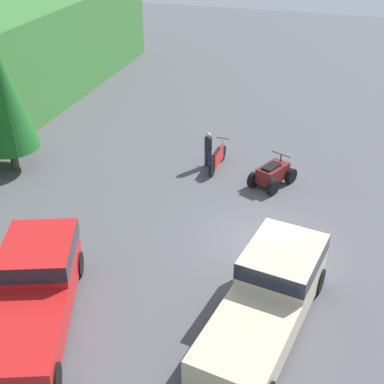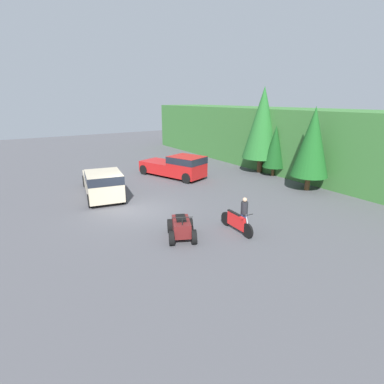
# 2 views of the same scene
# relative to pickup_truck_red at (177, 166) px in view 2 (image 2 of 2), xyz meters

# --- Properties ---
(ground_plane) EXTENTS (80.00, 80.00, 0.00)m
(ground_plane) POSITION_rel_pickup_truck_red_xyz_m (5.24, -5.81, -0.98)
(ground_plane) COLOR #4C4C51
(hillside_backdrop) EXTENTS (44.00, 6.00, 5.35)m
(hillside_backdrop) POSITION_rel_pickup_truck_red_xyz_m (5.24, 10.19, 1.70)
(hillside_backdrop) COLOR #387033
(hillside_backdrop) RESTS_ON ground_plane
(tree_left) EXTENTS (3.16, 3.16, 7.17)m
(tree_left) POSITION_rel_pickup_truck_red_xyz_m (2.27, 6.97, 3.24)
(tree_left) COLOR brown
(tree_left) RESTS_ON ground_plane
(tree_mid_left) EXTENTS (1.81, 1.81, 4.12)m
(tree_mid_left) POSITION_rel_pickup_truck_red_xyz_m (3.79, 7.00, 1.45)
(tree_mid_left) COLOR brown
(tree_mid_left) RESTS_ON ground_plane
(tree_mid_right) EXTENTS (2.51, 2.51, 5.71)m
(tree_mid_right) POSITION_rel_pickup_truck_red_xyz_m (7.98, 5.95, 2.38)
(tree_mid_right) COLOR brown
(tree_mid_right) RESTS_ON ground_plane
(pickup_truck_red) EXTENTS (6.07, 3.91, 1.85)m
(pickup_truck_red) POSITION_rel_pickup_truck_red_xyz_m (0.00, 0.00, 0.00)
(pickup_truck_red) COLOR red
(pickup_truck_red) RESTS_ON ground_plane
(pickup_truck_second) EXTENTS (6.17, 3.12, 1.85)m
(pickup_truck_second) POSITION_rel_pickup_truck_red_xyz_m (1.76, -6.62, 0.00)
(pickup_truck_second) COLOR beige
(pickup_truck_second) RESTS_ON ground_plane
(dirt_bike) EXTENTS (2.38, 0.60, 1.13)m
(dirt_bike) POSITION_rel_pickup_truck_red_xyz_m (10.60, -2.79, -0.50)
(dirt_bike) COLOR black
(dirt_bike) RESTS_ON ground_plane
(quad_atv) EXTENTS (2.32, 1.94, 1.24)m
(quad_atv) POSITION_rel_pickup_truck_red_xyz_m (9.76, -5.39, -0.48)
(quad_atv) COLOR black
(quad_atv) RESTS_ON ground_plane
(rider_person) EXTENTS (0.43, 0.43, 1.65)m
(rider_person) POSITION_rel_pickup_truck_red_xyz_m (10.61, -2.34, -0.08)
(rider_person) COLOR navy
(rider_person) RESTS_ON ground_plane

